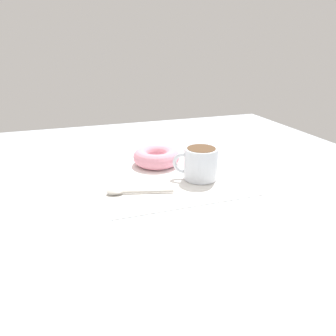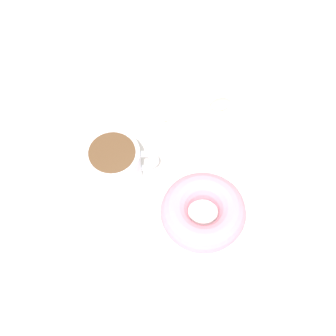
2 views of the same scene
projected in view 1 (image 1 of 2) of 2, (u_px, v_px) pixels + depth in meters
ground_plane at (170, 184)px, 77.54cm from camera, size 120.00×120.00×2.00cm
napkin at (168, 176)px, 79.16cm from camera, size 32.71×32.71×0.30cm
coffee_cup at (200, 163)px, 76.36cm from camera, size 7.82×10.10×7.49cm
donut at (156, 157)px, 85.95cm from camera, size 12.22×12.22×3.93cm
spoon at (125, 192)px, 69.79cm from camera, size 5.19×14.30×0.90cm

